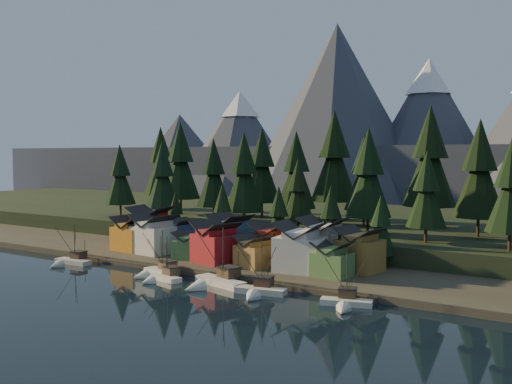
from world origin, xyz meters
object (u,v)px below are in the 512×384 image
Objects in this scene: house_front_0 at (132,233)px; house_back_0 at (151,226)px; boat_0 at (69,256)px; house_front_1 at (154,233)px; house_back_1 at (183,234)px; boat_6 at (346,296)px; boat_5 at (259,284)px; boat_4 at (215,275)px; boat_2 at (156,266)px; boat_3 at (162,271)px.

house_back_0 is (0.52, 6.31, 1.12)m from house_front_0.
boat_0 is at bearing -100.98° from house_front_0.
house_front_1 is 1.17× the size of house_back_1.
boat_6 is at bearing -9.03° from house_back_1.
house_front_1 reaches higher than boat_5.
house_front_1 is 0.88× the size of house_back_0.
boat_6 is 0.88× the size of house_back_0.
house_front_0 is 6.43m from house_back_0.
boat_5 is at bearing -2.88° from boat_0.
house_back_0 reaches higher than boat_6.
house_back_0 reaches higher than house_front_0.
house_back_1 is (-26.49, 21.89, 3.47)m from boat_4.
boat_2 is 1.05× the size of boat_6.
house_front_0 is (-37.97, 15.32, 3.76)m from boat_4.
boat_0 is at bearing 164.30° from boat_6.
boat_2 is at bearing -56.10° from house_back_0.
house_front_0 is at bearing 160.04° from boat_3.
house_front_0 is (4.32, 16.32, 4.13)m from boat_0.
boat_2 is 0.93× the size of house_back_0.
house_back_1 is (-54.49, 21.85, 3.85)m from boat_6.
house_back_0 is at bearing 150.95° from boat_2.
boat_0 is at bearing -159.89° from boat_2.
boat_5 reaches higher than house_back_1.
boat_5 is at bearing -36.79° from house_back_0.
boat_5 is 1.08× the size of boat_6.
boat_6 is 67.85m from house_front_0.
boat_2 reaches higher than house_back_1.
boat_6 is (44.56, -1.06, -0.09)m from boat_2.
house_front_1 is 7.71m from house_back_1.
house_front_0 reaches higher than boat_5.
house_front_0 is at bearing 161.86° from boat_2.
boat_4 is 41.12m from house_front_0.
house_front_1 reaches higher than boat_3.
boat_3 is (30.24, -1.18, 0.03)m from boat_0.
house_front_0 is at bearing 72.49° from boat_0.
house_front_0 is at bearing -174.53° from house_front_1.
house_back_0 is at bearing 145.20° from boat_6.
house_back_1 is at bearing 130.96° from boat_2.
house_back_1 is at bearing 64.80° from house_front_1.
boat_3 is 0.87× the size of house_back_0.
boat_0 is 0.79× the size of boat_4.
boat_2 is 1.07× the size of boat_3.
house_front_0 is (-49.04, 16.50, 3.99)m from boat_5.
boat_3 is at bearing 166.62° from boat_6.
boat_2 reaches higher than boat_3.
boat_4 is at bearing -18.12° from house_front_0.
boat_3 is at bearing -54.76° from house_back_0.
house_front_1 is at bearing 150.46° from boat_3.
boat_5 is 1.21× the size of house_front_0.
house_front_1 is at bearing 51.23° from boat_0.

